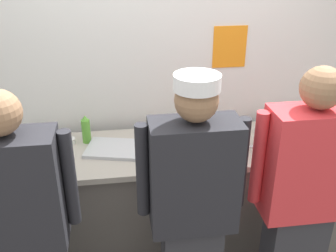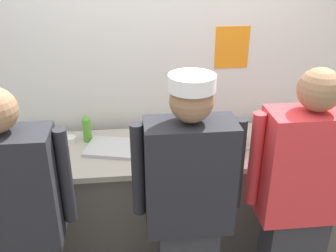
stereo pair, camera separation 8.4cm
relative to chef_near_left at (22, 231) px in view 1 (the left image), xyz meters
name	(u,v)px [view 1 (the left image)]	position (x,y,z in m)	size (l,w,h in m)	color
wall_back	(156,56)	(0.85, 1.17, 0.59)	(4.24, 0.11, 2.95)	silver
prep_counter	(164,201)	(0.85, 0.70, -0.42)	(2.70, 0.68, 0.93)	#56514C
chef_near_left	(22,231)	(0.00, 0.00, 0.00)	(0.61, 0.24, 1.67)	#2D2D33
chef_center	(193,210)	(0.92, 0.02, 0.02)	(0.61, 0.24, 1.70)	#2D2D33
chef_far_right	(301,200)	(1.56, 0.02, 0.02)	(0.62, 0.24, 1.71)	#2D2D33
plate_stack_front	(41,156)	(0.01, 0.66, 0.08)	(0.24, 0.24, 0.06)	white
mixing_bowl_steel	(220,139)	(1.24, 0.67, 0.11)	(0.38, 0.38, 0.12)	#B7BABF
sheet_tray	(123,149)	(0.56, 0.70, 0.06)	(0.51, 0.28, 0.02)	#B7BABF
squeeze_bottle_primary	(278,136)	(1.65, 0.61, 0.14)	(0.06, 0.06, 0.18)	red
squeeze_bottle_secondary	(86,130)	(0.30, 0.87, 0.15)	(0.06, 0.06, 0.21)	#56A333
squeeze_bottle_spare	(192,125)	(1.08, 0.87, 0.14)	(0.06, 0.06, 0.18)	orange
ramekin_yellow_sauce	(261,130)	(1.61, 0.83, 0.07)	(0.10, 0.10, 0.05)	white
ramekin_red_sauce	(69,141)	(0.17, 0.87, 0.07)	(0.09, 0.09, 0.04)	white
ramekin_green_sauce	(310,139)	(1.91, 0.64, 0.07)	(0.10, 0.10, 0.04)	white
deli_cup	(303,127)	(1.93, 0.79, 0.09)	(0.09, 0.09, 0.09)	white
chefs_knife	(248,146)	(1.44, 0.63, 0.05)	(0.27, 0.03, 0.02)	#B7BABF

